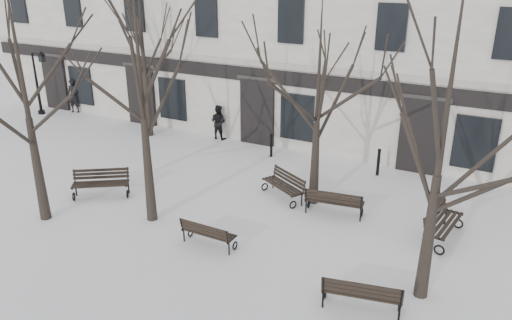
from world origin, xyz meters
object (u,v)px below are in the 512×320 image
Objects in this scene: tree_0 at (19,63)px; bench_0 at (101,182)px; lamp_post at (39,78)px; tree_2 at (447,107)px; bench_3 at (284,185)px; bench_4 at (334,201)px; bench_1 at (208,233)px; tree_1 at (139,63)px; bench_5 at (442,222)px; bench_2 at (362,293)px.

tree_0 is 4.12× the size of bench_0.
lamp_post is (-10.01, 6.12, 1.45)m from bench_0.
tree_2 is at bearing 7.58° from tree_0.
bench_4 is at bearing 16.36° from bench_3.
bench_1 is 16.80m from lamp_post.
tree_1 is at bearing -12.12° from bench_1.
tree_0 is 12.94m from bench_5.
bench_4 is at bearing -125.56° from bench_1.
bench_0 is at bearing 9.18° from bench_4.
tree_2 is at bearing -17.70° from lamp_post.
tree_1 reaches higher than tree_2.
bench_4 is (2.53, 3.47, 0.06)m from bench_1.
bench_2 is 1.04× the size of bench_3.
bench_1 is at bearing 45.65° from bench_4.
bench_4 reaches higher than bench_1.
bench_0 is 11.15m from bench_5.
tree_2 is 4.57m from bench_2.
lamp_post reaches higher than bench_2.
bench_0 is 7.98m from bench_4.
bench_2 is 21.38m from lamp_post.
bench_3 is (-5.25, 3.41, -4.26)m from tree_2.
lamp_post reaches higher than bench_1.
tree_2 is 3.97× the size of bench_2.
bench_5 is at bearing 20.17° from tree_1.
lamp_post reaches higher than bench_4.
lamp_post is at bearing -20.21° from bench_4.
tree_1 is at bearing 26.81° from tree_0.
tree_0 is at bearing -40.44° from lamp_post.
bench_2 is 1.00× the size of bench_4.
tree_2 is 2.23× the size of lamp_post.
bench_2 reaches higher than bench_1.
bench_1 is 0.80× the size of bench_5.
bench_2 is at bearing -131.72° from tree_2.
tree_1 is at bearing 118.35° from bench_5.
tree_0 is 1.00× the size of tree_1.
bench_3 is (3.04, 3.38, -4.45)m from tree_1.
tree_1 is at bearing -22.16° from bench_2.
tree_0 is 3.40m from tree_1.
lamp_post reaches higher than bench_0.
bench_3 is 0.96× the size of bench_4.
tree_2 is at bearing -171.17° from bench_5.
bench_2 is at bearing -21.84° from lamp_post.
lamp_post is at bearing -162.27° from bench_3.
bench_3 is 0.90× the size of bench_5.
bench_0 reaches higher than bench_1.
bench_5 is at bearing -116.11° from bench_2.
tree_1 is 3.88× the size of bench_5.
bench_2 is 4.73m from bench_4.
lamp_post is (-12.63, 6.65, -2.97)m from tree_1.
bench_5 is (8.25, 3.03, -4.41)m from tree_1.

